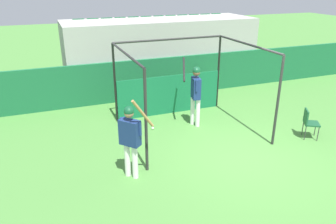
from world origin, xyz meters
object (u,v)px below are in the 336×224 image
(baseball, at_px, (153,128))
(folding_chair, at_px, (309,121))
(player_batter, at_px, (195,90))
(player_waiting, at_px, (130,136))

(baseball, bearing_deg, folding_chair, -28.18)
(player_batter, xyz_separation_m, folding_chair, (2.61, -1.94, -0.61))
(folding_chair, bearing_deg, player_waiting, -57.40)
(player_waiting, bearing_deg, folding_chair, 50.72)
(player_batter, bearing_deg, player_waiting, 141.03)
(folding_chair, bearing_deg, baseball, -87.09)
(folding_chair, relative_size, baseball, 11.35)
(player_batter, height_order, folding_chair, player_batter)
(player_waiting, height_order, baseball, player_waiting)
(player_waiting, xyz_separation_m, folding_chair, (5.17, 0.14, -0.52))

